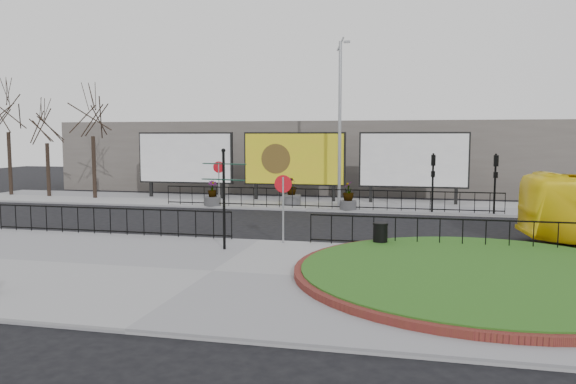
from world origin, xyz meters
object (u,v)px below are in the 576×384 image
(litter_bin, at_px, (380,235))
(planter_a, at_px, (212,197))
(planter_b, at_px, (291,195))
(billboard_mid, at_px, (294,159))
(fingerpost_sign, at_px, (224,189))
(planter_c, at_px, (348,198))
(lamp_post, at_px, (340,121))

(litter_bin, height_order, planter_a, planter_a)
(planter_b, bearing_deg, billboard_mid, 98.18)
(fingerpost_sign, distance_m, planter_b, 12.96)
(litter_bin, xyz_separation_m, planter_c, (-2.30, 10.00, 0.15))
(litter_bin, bearing_deg, planter_b, 116.39)
(planter_c, bearing_deg, lamp_post, 113.41)
(lamp_post, distance_m, planter_c, 4.47)
(planter_b, distance_m, planter_c, 3.71)
(litter_bin, relative_size, planter_b, 0.56)
(planter_b, bearing_deg, planter_c, -23.60)
(lamp_post, bearing_deg, planter_a, -166.94)
(lamp_post, height_order, planter_a, lamp_post)
(lamp_post, distance_m, litter_bin, 12.71)
(lamp_post, distance_m, planter_a, 8.24)
(billboard_mid, height_order, planter_a, billboard_mid)
(fingerpost_sign, xyz_separation_m, planter_b, (-0.50, 12.86, -1.52))
(planter_a, relative_size, planter_c, 0.93)
(billboard_mid, relative_size, planter_a, 4.45)
(billboard_mid, bearing_deg, planter_c, -43.99)
(lamp_post, xyz_separation_m, litter_bin, (2.99, -11.60, -4.26))
(lamp_post, bearing_deg, planter_c, -66.59)
(billboard_mid, height_order, planter_c, billboard_mid)
(litter_bin, relative_size, planter_a, 0.64)
(lamp_post, xyz_separation_m, planter_c, (0.69, -1.60, -4.11))
(fingerpost_sign, xyz_separation_m, litter_bin, (5.20, 1.38, -1.64))
(litter_bin, height_order, planter_c, planter_c)
(lamp_post, relative_size, fingerpost_sign, 2.67)
(lamp_post, xyz_separation_m, planter_b, (-2.71, -0.11, -4.14))
(lamp_post, xyz_separation_m, fingerpost_sign, (-2.21, -12.98, -2.62))
(billboard_mid, relative_size, lamp_post, 0.67)
(lamp_post, distance_m, fingerpost_sign, 13.42)
(billboard_mid, distance_m, planter_c, 5.48)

